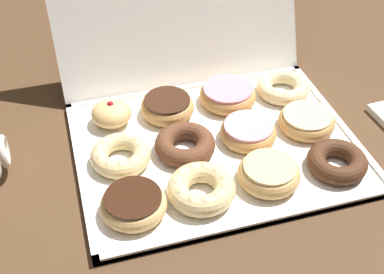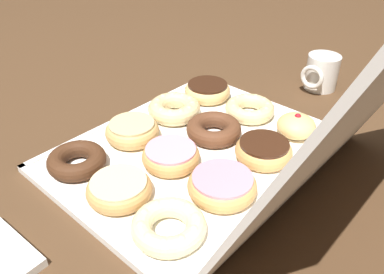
{
  "view_description": "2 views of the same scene",
  "coord_description": "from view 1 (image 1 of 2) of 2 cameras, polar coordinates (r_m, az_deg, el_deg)",
  "views": [
    {
      "loc": [
        -0.25,
        -0.7,
        0.67
      ],
      "look_at": [
        -0.05,
        -0.0,
        0.04
      ],
      "focal_mm": 47.69,
      "sensor_mm": 36.0,
      "label": 1
    },
    {
      "loc": [
        0.48,
        0.43,
        0.47
      ],
      "look_at": [
        0.01,
        0.0,
        0.04
      ],
      "focal_mm": 36.72,
      "sensor_mm": 36.0,
      "label": 2
    }
  ],
  "objects": [
    {
      "name": "ground_plane",
      "position": [
        1.0,
        2.73,
        -1.34
      ],
      "size": [
        3.0,
        3.0,
        0.0
      ],
      "primitive_type": "plane",
      "color": "#4C331E"
    },
    {
      "name": "cruller_donut_11",
      "position": [
        1.13,
        10.14,
        5.56
      ],
      "size": [
        0.12,
        0.12,
        0.03
      ],
      "color": "beige",
      "rests_on": "donut_box"
    },
    {
      "name": "cruller_donut_1",
      "position": [
        0.88,
        1.05,
        -5.74
      ],
      "size": [
        0.12,
        0.12,
        0.04
      ],
      "color": "#EACC8C",
      "rests_on": "donut_box"
    },
    {
      "name": "pink_frosted_donut_6",
      "position": [
        1.0,
        6.35,
        0.51
      ],
      "size": [
        0.11,
        0.11,
        0.04
      ],
      "color": "tan",
      "rests_on": "donut_box"
    },
    {
      "name": "chocolate_cake_ring_donut_5",
      "position": [
        0.96,
        -0.73,
        -0.96
      ],
      "size": [
        0.12,
        0.12,
        0.04
      ],
      "color": "#59331E",
      "rests_on": "donut_box"
    },
    {
      "name": "glazed_ring_donut_7",
      "position": [
        1.04,
        12.78,
        1.66
      ],
      "size": [
        0.11,
        0.11,
        0.03
      ],
      "color": "tan",
      "rests_on": "donut_box"
    },
    {
      "name": "pink_frosted_donut_10",
      "position": [
        1.09,
        4.01,
        4.75
      ],
      "size": [
        0.12,
        0.12,
        0.04
      ],
      "color": "tan",
      "rests_on": "donut_box"
    },
    {
      "name": "jelly_filled_donut_8",
      "position": [
        1.04,
        -9.0,
        2.65
      ],
      "size": [
        0.08,
        0.08,
        0.05
      ],
      "color": "#E5B770",
      "rests_on": "donut_box"
    },
    {
      "name": "chocolate_frosted_donut_0",
      "position": [
        0.86,
        -6.56,
        -7.44
      ],
      "size": [
        0.11,
        0.11,
        0.04
      ],
      "color": "#E5B770",
      "rests_on": "donut_box"
    },
    {
      "name": "cruller_donut_4",
      "position": [
        0.95,
        -7.99,
        -1.97
      ],
      "size": [
        0.11,
        0.11,
        0.04
      ],
      "color": "#EACC8C",
      "rests_on": "donut_box"
    },
    {
      "name": "donut_box",
      "position": [
        0.99,
        2.74,
        -1.11
      ],
      "size": [
        0.54,
        0.41,
        0.01
      ],
      "color": "white",
      "rests_on": "ground"
    },
    {
      "name": "glazed_ring_donut_2",
      "position": [
        0.91,
        8.59,
        -4.04
      ],
      "size": [
        0.11,
        0.11,
        0.04
      ],
      "color": "tan",
      "rests_on": "donut_box"
    },
    {
      "name": "chocolate_frosted_donut_9",
      "position": [
        1.05,
        -2.78,
        3.45
      ],
      "size": [
        0.11,
        0.11,
        0.04
      ],
      "color": "tan",
      "rests_on": "donut_box"
    },
    {
      "name": "chocolate_cake_ring_donut_3",
      "position": [
        0.97,
        15.91,
        -2.66
      ],
      "size": [
        0.11,
        0.11,
        0.03
      ],
      "color": "#472816",
      "rests_on": "donut_box"
    }
  ]
}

